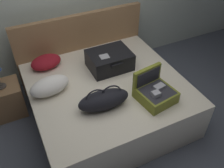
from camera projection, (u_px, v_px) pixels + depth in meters
The scene contains 9 objects.
ground_plane at pixel (121, 135), 3.26m from camera, with size 12.00×12.00×0.00m, color #4C515B.
bed at pixel (108, 100), 3.34m from camera, with size 1.92×1.80×0.58m, color beige.
headboard at pixel (82, 49), 3.81m from camera, with size 1.95×0.08×1.12m, color olive.
hard_case_large at pixel (109, 60), 3.34m from camera, with size 0.56×0.47×0.24m.
hard_case_medium at pixel (155, 92), 2.88m from camera, with size 0.44×0.45×0.35m.
duffel_bag at pixel (104, 100), 2.76m from camera, with size 0.61×0.28×0.30m.
pillow_near_headboard at pixel (46, 62), 3.37m from camera, with size 0.42×0.29×0.17m, color maroon.
pillow_center_head at pixel (50, 86), 2.96m from camera, with size 0.49×0.26×0.21m, color white.
nightstand at pixel (6, 100), 3.41m from camera, with size 0.44×0.40×0.48m, color olive.
Camera 1 is at (-0.98, -1.78, 2.63)m, focal length 39.72 mm.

